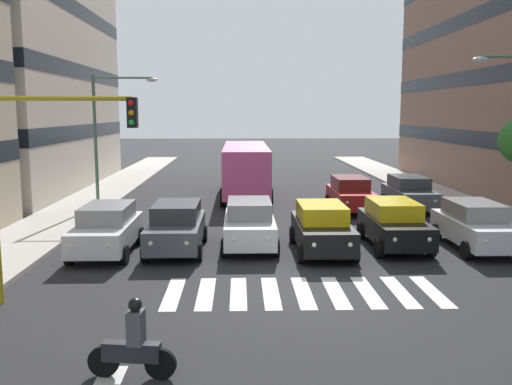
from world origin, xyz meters
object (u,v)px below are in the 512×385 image
(car_2, at_px, (322,228))
(car_row2_0, at_px, (409,193))
(car_5, at_px, (107,229))
(street_lamp_right, at_px, (106,125))
(bus_behind_traffic, at_px, (246,165))
(motorcycle_with_rider, at_px, (133,345))
(car_4, at_px, (176,227))
(traffic_light_gantry, at_px, (33,164))
(car_0, at_px, (475,225))
(car_row2_1, at_px, (350,194))
(car_1, at_px, (394,224))
(car_3, at_px, (249,223))

(car_2, distance_m, car_row2_0, 10.23)
(car_5, xyz_separation_m, street_lamp_right, (2.00, -9.00, 3.41))
(car_2, height_order, bus_behind_traffic, bus_behind_traffic)
(bus_behind_traffic, relative_size, motorcycle_with_rider, 6.18)
(car_2, bearing_deg, car_4, -3.76)
(car_2, height_order, car_row2_0, same)
(bus_behind_traffic, bearing_deg, street_lamp_right, 31.38)
(car_row2_0, xyz_separation_m, traffic_light_gantry, (13.86, 13.63, 2.77))
(car_row2_0, relative_size, traffic_light_gantry, 0.81)
(car_0, height_order, car_4, same)
(car_2, xyz_separation_m, car_row2_0, (-5.72, -8.48, 0.00))
(car_5, height_order, motorcycle_with_rider, car_5)
(car_row2_1, distance_m, street_lamp_right, 12.76)
(car_1, height_order, car_3, same)
(car_3, relative_size, car_row2_1, 1.00)
(car_row2_0, bearing_deg, car_2, 56.01)
(car_row2_0, bearing_deg, street_lamp_right, -2.15)
(car_4, xyz_separation_m, street_lamp_right, (4.42, -8.71, 3.41))
(car_3, height_order, traffic_light_gantry, traffic_light_gantry)
(car_0, relative_size, car_row2_1, 1.00)
(car_2, distance_m, motorcycle_with_rider, 10.62)
(bus_behind_traffic, bearing_deg, car_2, 100.89)
(car_0, distance_m, car_5, 13.27)
(street_lamp_right, bearing_deg, car_row2_0, 177.85)
(car_2, bearing_deg, bus_behind_traffic, -79.11)
(car_0, height_order, car_1, same)
(car_4, bearing_deg, traffic_light_gantry, 61.87)
(car_0, xyz_separation_m, traffic_light_gantry, (13.80, 5.45, 2.77))
(car_2, height_order, car_5, same)
(car_row2_1, bearing_deg, car_3, 54.63)
(car_0, bearing_deg, bus_behind_traffic, -57.80)
(traffic_light_gantry, bearing_deg, car_row2_1, -128.93)
(car_5, xyz_separation_m, motorcycle_with_rider, (-2.69, 9.46, -0.24))
(car_1, xyz_separation_m, car_4, (7.97, 0.30, 0.00))
(car_0, relative_size, traffic_light_gantry, 0.81)
(car_0, height_order, motorcycle_with_rider, car_0)
(car_row2_1, xyz_separation_m, street_lamp_right, (12.26, -0.85, 3.41))
(motorcycle_with_rider, bearing_deg, bus_behind_traffic, -95.92)
(car_4, bearing_deg, car_3, -168.91)
(car_5, xyz_separation_m, car_row2_0, (-13.34, -8.43, 0.00))
(car_1, relative_size, street_lamp_right, 0.67)
(car_3, xyz_separation_m, street_lamp_right, (7.05, -8.20, 3.41))
(motorcycle_with_rider, bearing_deg, car_1, -127.43)
(car_row2_0, xyz_separation_m, car_row2_1, (3.07, 0.28, 0.00))
(car_0, xyz_separation_m, car_1, (2.89, -0.35, 0.00))
(bus_behind_traffic, height_order, motorcycle_with_rider, bus_behind_traffic)
(car_5, distance_m, traffic_light_gantry, 5.92)
(car_3, bearing_deg, car_5, 9.04)
(car_1, bearing_deg, car_3, -2.31)
(car_2, bearing_deg, car_3, -18.48)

